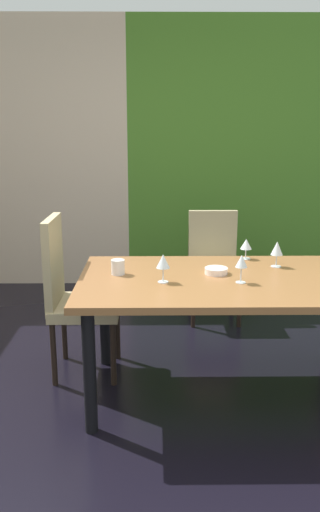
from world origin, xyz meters
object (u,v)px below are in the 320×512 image
object	(u,v)px
chair_left_far	(72,291)
wine_glass_north	(163,262)
wine_glass_center	(246,245)
cup_west	(118,267)
wine_glass_south	(241,262)
dining_table	(235,290)
chair_head_far	(214,258)
serving_bowl_near_shelf	(216,271)
wine_glass_east	(277,249)

from	to	relation	value
chair_left_far	wine_glass_north	bearing A→B (deg)	57.09
wine_glass_center	cup_west	bearing A→B (deg)	-156.88
wine_glass_south	cup_west	size ratio (longest dim) A/B	1.81
dining_table	wine_glass_south	world-z (taller)	wine_glass_south
wine_glass_center	wine_glass_south	distance (m)	0.54
dining_table	wine_glass_north	distance (m)	0.48
chair_head_far	wine_glass_center	size ratio (longest dim) A/B	6.66
serving_bowl_near_shelf	dining_table	bearing A→B (deg)	-36.25
chair_left_far	wine_glass_east	size ratio (longest dim) A/B	6.43
wine_glass_north	chair_head_far	bearing A→B (deg)	71.93
wine_glass_center	wine_glass_north	world-z (taller)	wine_glass_north
dining_table	wine_glass_north	bearing A→B (deg)	-168.26
wine_glass_south	cup_west	bearing A→B (deg)	166.07
chair_head_far	wine_glass_center	distance (m)	0.95
chair_head_far	wine_glass_north	size ratio (longest dim) A/B	5.58
chair_head_far	wine_glass_south	world-z (taller)	chair_head_far
wine_glass_center	wine_glass_south	xyz separation A→B (m)	(-0.12, -0.53, 0.02)
wine_glass_south	wine_glass_north	bearing A→B (deg)	178.15
dining_table	wine_glass_center	world-z (taller)	wine_glass_center
wine_glass_center	wine_glass_north	bearing A→B (deg)	-137.47
wine_glass_center	wine_glass_south	bearing A→B (deg)	-102.95
chair_left_far	wine_glass_south	distance (m)	1.14
wine_glass_north	cup_west	size ratio (longest dim) A/B	1.82
serving_bowl_near_shelf	wine_glass_east	bearing A→B (deg)	21.00
wine_glass_north	serving_bowl_near_shelf	xyz separation A→B (m)	(0.32, 0.17, -0.10)
dining_table	chair_left_far	distance (m)	1.06
dining_table	chair_left_far	bearing A→B (deg)	164.05
wine_glass_center	wine_glass_north	size ratio (longest dim) A/B	0.84
wine_glass_south	serving_bowl_near_shelf	world-z (taller)	wine_glass_south
wine_glass_center	wine_glass_north	xyz separation A→B (m)	(-0.56, -0.52, 0.02)
chair_head_far	wine_glass_south	size ratio (longest dim) A/B	5.59
wine_glass_east	wine_glass_north	distance (m)	0.79
chair_head_far	serving_bowl_near_shelf	world-z (taller)	chair_head_far
chair_head_far	chair_left_far	xyz separation A→B (m)	(-1.05, -1.03, 0.05)
wine_glass_center	wine_glass_east	size ratio (longest dim) A/B	0.83
dining_table	wine_glass_center	distance (m)	0.48
wine_glass_east	serving_bowl_near_shelf	bearing A→B (deg)	-159.00
wine_glass_north	chair_left_far	bearing A→B (deg)	147.09
serving_bowl_near_shelf	cup_west	bearing A→B (deg)	-179.47
chair_left_far	wine_glass_north	distance (m)	0.76
chair_head_far	serving_bowl_near_shelf	bearing A→B (deg)	83.76
wine_glass_center	chair_left_far	bearing A→B (deg)	-173.22
dining_table	serving_bowl_near_shelf	distance (m)	0.16
wine_glass_east	cup_west	xyz separation A→B (m)	(-0.99, -0.16, -0.07)
wine_glass_north	serving_bowl_near_shelf	distance (m)	0.38
wine_glass_south	cup_west	xyz separation A→B (m)	(-0.71, 0.18, -0.08)
dining_table	wine_glass_north	size ratio (longest dim) A/B	11.28
chair_head_far	wine_glass_north	bearing A→B (deg)	71.93
dining_table	chair_head_far	bearing A→B (deg)	88.73
wine_glass_center	wine_glass_north	distance (m)	0.76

